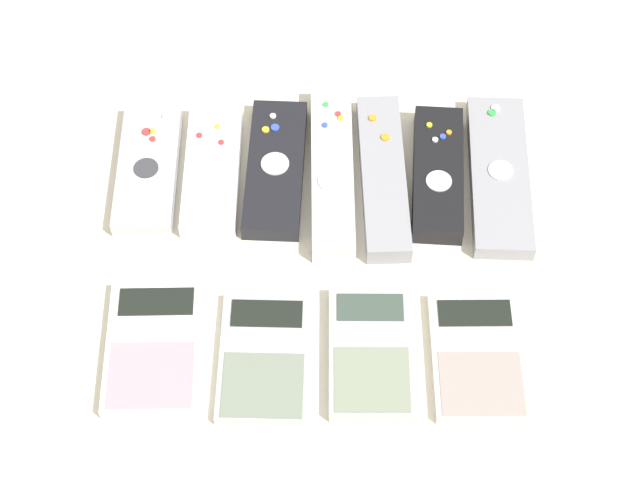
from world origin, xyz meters
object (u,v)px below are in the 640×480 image
object	(u,v)px
remote_0	(148,169)
calculator_0	(154,348)
remote_1	(212,170)
remote_2	(275,169)
calculator_3	(478,357)
calculator_1	(265,358)
remote_5	(438,174)
remote_4	(383,177)
calculator_2	(371,353)
remote_3	(332,171)
remote_6	(499,175)

from	to	relation	value
remote_0	calculator_0	xyz separation A→B (m)	(0.03, -0.20, -0.00)
remote_1	remote_2	distance (m)	0.06
calculator_3	calculator_1	bearing A→B (deg)	180.00
remote_1	remote_5	xyz separation A→B (m)	(0.23, 0.00, 0.00)
remote_4	remote_5	xyz separation A→B (m)	(0.06, 0.01, 0.00)
remote_0	remote_1	world-z (taller)	same
remote_4	calculator_2	distance (m)	0.20
remote_0	calculator_3	distance (m)	0.38
remote_3	calculator_0	xyz separation A→B (m)	(-0.16, -0.20, -0.00)
remote_3	remote_5	bearing A→B (deg)	-2.44
remote_0	calculator_3	bearing A→B (deg)	-33.56
remote_2	remote_3	distance (m)	0.06
remote_5	remote_2	bearing A→B (deg)	-179.02
remote_3	calculator_3	size ratio (longest dim) A/B	1.60
remote_1	remote_5	size ratio (longest dim) A/B	0.99
remote_0	calculator_3	xyz separation A→B (m)	(0.33, -0.20, -0.00)
remote_3	remote_4	bearing A→B (deg)	-8.00
remote_0	remote_1	distance (m)	0.07
calculator_0	calculator_3	xyz separation A→B (m)	(0.30, 0.00, -0.00)
remote_3	calculator_0	distance (m)	0.26
remote_0	remote_2	xyz separation A→B (m)	(0.13, 0.01, 0.00)
calculator_2	remote_5	bearing A→B (deg)	70.43
remote_5	calculator_2	distance (m)	0.21
remote_3	calculator_2	xyz separation A→B (m)	(0.04, -0.20, -0.00)
remote_0	calculator_1	distance (m)	0.25
remote_2	remote_5	xyz separation A→B (m)	(0.16, -0.00, 0.00)
calculator_1	calculator_3	distance (m)	0.19
remote_1	remote_5	bearing A→B (deg)	-1.18
remote_3	remote_0	bearing A→B (deg)	178.27
remote_4	calculator_2	size ratio (longest dim) A/B	1.50
remote_3	calculator_0	world-z (taller)	remote_3
calculator_0	remote_4	bearing A→B (deg)	40.81
remote_0	calculator_3	world-z (taller)	remote_0
remote_4	remote_5	world-z (taller)	remote_5
remote_4	calculator_0	xyz separation A→B (m)	(-0.21, -0.20, -0.00)
remote_5	calculator_3	bearing A→B (deg)	-79.20
remote_1	calculator_1	xyz separation A→B (m)	(0.07, -0.21, -0.00)
calculator_0	calculator_3	world-z (taller)	calculator_0
remote_2	calculator_0	xyz separation A→B (m)	(-0.10, -0.21, -0.00)
remote_5	calculator_0	world-z (taller)	remote_5
remote_4	calculator_3	size ratio (longest dim) A/B	1.52
calculator_3	remote_3	bearing A→B (deg)	122.05
remote_3	remote_4	xyz separation A→B (m)	(0.05, -0.00, -0.00)
remote_6	calculator_3	bearing A→B (deg)	-98.16
remote_3	calculator_2	distance (m)	0.21
remote_6	remote_5	bearing A→B (deg)	-177.79
calculator_0	calculator_2	distance (m)	0.20
remote_4	remote_0	bearing A→B (deg)	175.61
remote_5	remote_6	distance (m)	0.06
remote_5	remote_6	bearing A→B (deg)	3.73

